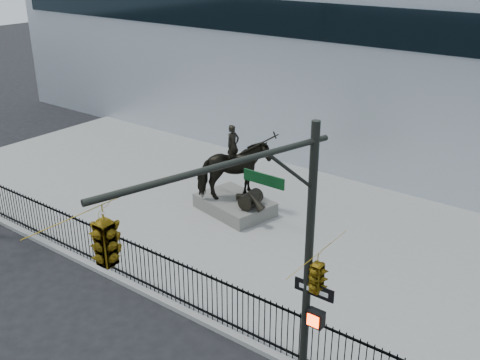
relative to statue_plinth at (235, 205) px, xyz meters
The scene contains 7 objects.
ground 7.26m from the statue_plinth, 86.68° to the right, with size 120.00×120.00×0.00m, color black.
plaza 0.59m from the statue_plinth, 29.12° to the right, with size 30.00×12.00×0.15m, color gray.
building 13.41m from the statue_plinth, 88.12° to the left, with size 44.00×14.00×9.00m, color silver.
picket_fence 6.02m from the statue_plinth, 85.99° to the right, with size 22.10×0.10×1.50m.
statue_plinth is the anchor object (origin of this frame).
equestrian_statue 1.43m from the statue_plinth, 12.14° to the right, with size 3.70×2.69×3.20m.
traffic_signal_right 12.34m from the statue_plinth, 53.30° to the right, with size 2.17×6.86×7.00m.
Camera 1 is at (12.04, -8.84, 10.10)m, focal length 42.00 mm.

